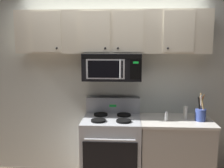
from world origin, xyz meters
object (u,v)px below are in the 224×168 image
(stove_range, at_px, (112,149))
(pepper_mill, at_px, (186,113))
(salt_shaker, at_px, (166,116))
(utensil_crock_blue, at_px, (201,114))
(over_range_microwave, at_px, (112,67))

(stove_range, bearing_deg, pepper_mill, 1.54)
(salt_shaker, bearing_deg, utensil_crock_blue, 3.91)
(stove_range, relative_size, over_range_microwave, 1.47)
(over_range_microwave, bearing_deg, utensil_crock_blue, -7.33)
(over_range_microwave, relative_size, pepper_mill, 4.45)
(pepper_mill, bearing_deg, salt_shaker, -161.78)
(stove_range, xyz_separation_m, utensil_crock_blue, (1.14, -0.03, 0.53))
(over_range_microwave, distance_m, utensil_crock_blue, 1.29)
(over_range_microwave, bearing_deg, stove_range, -89.86)
(over_range_microwave, xyz_separation_m, pepper_mill, (0.96, -0.09, -0.59))
(over_range_microwave, height_order, utensil_crock_blue, over_range_microwave)
(utensil_crock_blue, distance_m, salt_shaker, 0.44)
(utensil_crock_blue, bearing_deg, salt_shaker, -176.09)
(stove_range, bearing_deg, salt_shaker, -4.90)
(stove_range, distance_m, over_range_microwave, 1.11)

